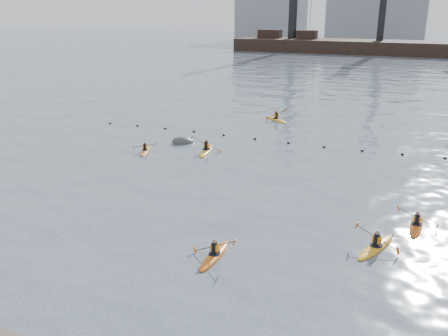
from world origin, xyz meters
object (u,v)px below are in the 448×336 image
at_px(kayaker_1, 376,247).
at_px(kayaker_5, 276,119).
at_px(kayaker_0, 214,255).
at_px(kayaker_4, 416,225).
at_px(kayaker_3, 206,150).
at_px(mooring_buoy, 184,143).
at_px(kayaker_2, 145,151).

relative_size(kayaker_1, kayaker_5, 1.07).
bearing_deg(kayaker_0, kayaker_4, 38.86).
bearing_deg(kayaker_3, kayaker_4, -38.68).
bearing_deg(kayaker_1, kayaker_0, -131.06).
bearing_deg(mooring_buoy, kayaker_3, -30.04).
bearing_deg(kayaker_3, kayaker_5, 70.18).
relative_size(kayaker_0, kayaker_1, 0.93).
xyz_separation_m(kayaker_4, mooring_buoy, (-18.56, 9.80, -0.09)).
relative_size(kayaker_4, kayaker_5, 0.98).
height_order(kayaker_1, kayaker_4, kayaker_1).
distance_m(kayaker_3, kayaker_4, 17.68).
distance_m(kayaker_2, mooring_buoy, 3.87).
height_order(kayaker_0, kayaker_3, kayaker_3).
relative_size(kayaker_1, mooring_buoy, 1.66).
xyz_separation_m(kayaker_1, mooring_buoy, (-16.85, 13.05, -0.10)).
distance_m(kayaker_1, kayaker_2, 20.77).
bearing_deg(mooring_buoy, kayaker_5, 66.69).
bearing_deg(kayaker_4, kayaker_3, -24.97).
xyz_separation_m(kayaker_0, kayaker_3, (-7.25, 15.01, 0.02)).
relative_size(kayaker_1, kayaker_3, 0.90).
relative_size(kayaker_3, kayaker_4, 1.20).
xyz_separation_m(kayaker_3, kayaker_4, (15.69, -8.14, -0.02)).
bearing_deg(mooring_buoy, kayaker_0, -58.74).
bearing_deg(kayaker_1, kayaker_4, 83.10).
relative_size(kayaker_2, mooring_buoy, 1.42).
xyz_separation_m(kayaker_0, kayaker_1, (6.74, 3.61, 0.01)).
distance_m(kayaker_3, kayaker_5, 12.91).
distance_m(kayaker_1, kayaker_3, 18.04).
distance_m(kayaker_1, mooring_buoy, 21.32).
xyz_separation_m(kayaker_4, kayaker_5, (-13.77, 20.91, 0.02)).
relative_size(kayaker_2, kayaker_5, 0.91).
bearing_deg(kayaker_0, kayaker_1, 27.93).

